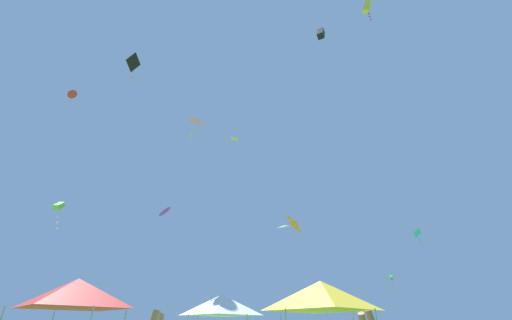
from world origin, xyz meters
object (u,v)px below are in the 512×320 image
kite_pink_delta (196,121)px  kite_red_delta (72,95)px  kite_white_diamond (284,226)px  kite_purple_delta (164,211)px  kite_black_diamond (133,64)px  kite_green_box (391,278)px  kite_cyan_diamond (417,234)px  kite_yellow_delta (235,139)px  kite_black_box (321,34)px  kite_yellow_box (367,7)px  kite_orange_diamond (295,224)px  canopy_tent_white (221,305)px  canopy_tent_red (76,293)px  kite_lime_box (59,207)px  canopy_tent_yellow (321,296)px

kite_pink_delta → kite_red_delta: bearing=-158.2°
kite_white_diamond → kite_purple_delta: 13.75m
kite_purple_delta → kite_black_diamond: 16.18m
kite_purple_delta → kite_green_box: (24.27, 0.01, -7.25)m
kite_cyan_diamond → kite_yellow_delta: 20.65m
kite_purple_delta → kite_black_box: size_ratio=1.67×
kite_pink_delta → kite_yellow_box: bearing=-23.8°
kite_orange_diamond → canopy_tent_white: bearing=-167.2°
kite_purple_delta → kite_green_box: bearing=0.0°
canopy_tent_red → kite_black_diamond: (-5.51, 10.97, 22.75)m
kite_lime_box → kite_green_box: kite_lime_box is taller
canopy_tent_white → kite_yellow_box: size_ratio=1.36×
kite_red_delta → kite_lime_box: kite_red_delta is taller
canopy_tent_red → kite_lime_box: kite_lime_box is taller
kite_pink_delta → canopy_tent_red: bearing=-95.7°
kite_yellow_box → kite_black_box: bearing=-145.1°
kite_yellow_box → kite_purple_delta: bearing=141.1°
kite_yellow_box → kite_pink_delta: kite_yellow_box is taller
canopy_tent_white → kite_black_box: (6.35, -4.98, 16.20)m
canopy_tent_white → kite_orange_diamond: 6.92m
kite_green_box → kite_pink_delta: kite_pink_delta is taller
canopy_tent_yellow → kite_lime_box: kite_lime_box is taller
kite_black_box → kite_green_box: bearing=65.1°
kite_white_diamond → kite_lime_box: bearing=-151.2°
kite_white_diamond → kite_black_diamond: 22.63m
canopy_tent_white → kite_orange_diamond: kite_orange_diamond is taller
canopy_tent_white → kite_pink_delta: (-3.87, 5.55, 16.52)m
canopy_tent_red → kite_red_delta: size_ratio=2.23×
canopy_tent_red → kite_pink_delta: (1.21, 12.11, 16.50)m
kite_red_delta → canopy_tent_red: bearing=-43.2°
kite_red_delta → kite_orange_diamond: 21.72m
canopy_tent_red → kite_purple_delta: 24.38m
canopy_tent_yellow → kite_black_box: kite_black_box is taller
kite_green_box → kite_black_diamond: bearing=-157.9°
kite_white_diamond → kite_black_diamond: size_ratio=0.51×
kite_cyan_diamond → kite_yellow_box: size_ratio=0.67×
kite_purple_delta → kite_pink_delta: 12.09m
kite_yellow_delta → kite_black_box: kite_black_box is taller
kite_orange_diamond → kite_black_diamond: 23.59m
kite_yellow_delta → kite_green_box: bearing=26.0°
canopy_tent_white → kite_cyan_diamond: (18.03, 12.26, 7.27)m
kite_white_diamond → kite_pink_delta: kite_pink_delta is taller
kite_lime_box → kite_pink_delta: (9.07, 2.63, 9.52)m
canopy_tent_white → kite_orange_diamond: (4.61, 1.05, 5.04)m
kite_cyan_diamond → kite_orange_diamond: (-13.41, -11.22, -2.23)m
kite_yellow_delta → kite_yellow_box: (11.86, -8.59, 7.99)m
canopy_tent_yellow → kite_black_box: size_ratio=3.20×
kite_cyan_diamond → kite_purple_delta: size_ratio=0.98×
kite_black_box → kite_green_box: kite_black_box is taller
canopy_tent_yellow → kite_orange_diamond: kite_orange_diamond is taller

